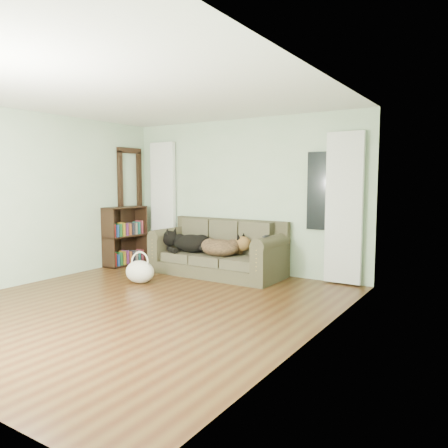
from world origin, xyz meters
The scene contains 15 objects.
floor centered at (0.00, 0.00, 0.00)m, with size 5.00×5.00×0.00m, color #3A1D0D.
ceiling centered at (0.00, 0.00, 2.60)m, with size 5.00×5.00×0.00m, color white.
wall_back centered at (0.00, 2.50, 1.30)m, with size 4.50×0.04×2.60m, color beige.
wall_left centered at (-2.25, 0.00, 1.30)m, with size 0.04×5.00×2.60m, color beige.
wall_right centered at (2.25, 0.00, 1.30)m, with size 0.04×5.00×2.60m, color beige.
curtain_left centered at (-1.70, 2.42, 1.15)m, with size 0.55×0.08×2.25m, color white.
curtain_right centered at (1.80, 2.42, 1.15)m, with size 0.55×0.08×2.25m, color white.
window_pane centered at (1.45, 2.47, 1.40)m, with size 0.50×0.03×1.20m, color black.
door_casing centered at (-2.20, 2.05, 1.05)m, with size 0.07×0.60×2.10m, color black.
sofa centered at (-0.18, 1.97, 0.45)m, with size 2.22×0.96×0.91m, color #423A2B.
dog_black_lab centered at (-0.68, 1.89, 0.48)m, with size 0.72×0.50×0.31m, color black.
dog_shepherd centered at (0.01, 1.87, 0.49)m, with size 0.68×0.48×0.30m, color black.
tv_remote centered at (0.82, 1.82, 0.73)m, with size 0.06×0.20×0.02m, color black.
tote_bag centered at (-0.83, 0.84, 0.16)m, with size 0.48×0.37×0.35m, color beige.
bookshelf centered at (-2.09, 1.79, 0.50)m, with size 0.32×0.86×1.08m, color black.
Camera 1 is at (3.78, -3.99, 1.57)m, focal length 35.00 mm.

